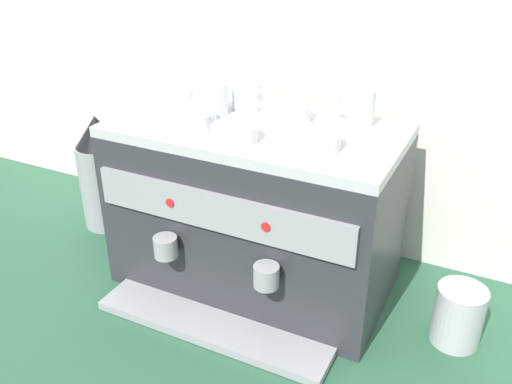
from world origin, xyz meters
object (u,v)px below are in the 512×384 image
Objects in this scene: espresso_machine at (255,208)px; ceramic_bowl_3 at (285,113)px; ceramic_cup_0 at (359,107)px; ceramic_cup_1 at (248,96)px; ceramic_bowl_1 at (311,140)px; ceramic_bowl_0 at (189,120)px; ceramic_bowl_2 at (234,133)px; milk_pitcher at (458,315)px; coffee_grinder at (102,173)px; ceramic_cup_2 at (214,99)px.

espresso_machine is 0.25m from ceramic_bowl_3.
ceramic_cup_1 is at bearing -177.34° from ceramic_cup_0.
ceramic_cup_0 is 0.19m from ceramic_bowl_1.
ceramic_cup_1 is 0.29m from ceramic_bowl_1.
espresso_machine is at bearing 31.52° from ceramic_bowl_0.
ceramic_cup_1 is 1.09× the size of ceramic_bowl_2.
milk_pitcher is at bearing -22.55° from ceramic_cup_0.
espresso_machine is 5.76× the size of ceramic_bowl_3.
coffee_grinder is (-0.59, -0.00, -0.28)m from ceramic_bowl_3.
ceramic_bowl_1 is 1.23× the size of ceramic_bowl_2.
ceramic_bowl_2 is at bearing -71.41° from ceramic_cup_1.
ceramic_bowl_1 is 0.36× the size of coffee_grinder.
espresso_machine is 0.55m from coffee_grinder.
ceramic_cup_1 is at bearing 72.48° from ceramic_bowl_0.
ceramic_bowl_2 is 0.64m from milk_pitcher.
ceramic_cup_0 reaches higher than ceramic_cup_1.
espresso_machine is 5.39× the size of ceramic_bowl_1.
ceramic_cup_0 is 0.35m from ceramic_cup_2.
coffee_grinder is (-0.71, 0.12, -0.28)m from ceramic_bowl_1.
ceramic_bowl_1 is 1.07× the size of ceramic_bowl_3.
ceramic_bowl_0 is 0.52m from coffee_grinder.
ceramic_cup_0 is 0.52m from milk_pitcher.
ceramic_cup_0 is at bearing 13.41° from ceramic_cup_2.
ceramic_bowl_3 is at bearing 0.34° from coffee_grinder.
coffee_grinder is at bearing 161.43° from ceramic_bowl_0.
ceramic_cup_2 is 0.19m from ceramic_bowl_2.
ceramic_bowl_2 is (0.13, -0.02, -0.00)m from ceramic_bowl_0.
ceramic_cup_2 is 0.31m from ceramic_bowl_1.
ceramic_cup_1 is at bearing 5.09° from coffee_grinder.
ceramic_bowl_1 and ceramic_bowl_2 have the same top height.
ceramic_cup_2 reaches higher than coffee_grinder.
espresso_machine is 6.47× the size of ceramic_cup_0.
ceramic_cup_1 reaches higher than ceramic_bowl_1.
espresso_machine reaches higher than milk_pitcher.
ceramic_bowl_0 is 0.35× the size of coffee_grinder.
ceramic_bowl_0 reaches higher than milk_pitcher.
milk_pitcher is (0.30, -0.13, -0.40)m from ceramic_cup_0.
coffee_grinder is at bearing -174.91° from ceramic_cup_1.
milk_pitcher is (0.51, 0.09, -0.38)m from ceramic_bowl_2.
ceramic_cup_2 reaches higher than ceramic_cup_1.
ceramic_bowl_0 is 0.23m from ceramic_bowl_3.
ceramic_cup_1 reaches higher than ceramic_bowl_0.
ceramic_bowl_0 is 0.99× the size of ceramic_bowl_1.
ceramic_bowl_0 is (0.00, -0.11, -0.02)m from ceramic_cup_2.
coffee_grinder is at bearing 176.44° from ceramic_cup_2.
coffee_grinder is (-0.75, -0.06, -0.30)m from ceramic_cup_0.
ceramic_cup_0 is 1.03× the size of ceramic_bowl_2.
ceramic_bowl_1 is at bearing -104.84° from ceramic_cup_0.
coffee_grinder is at bearing 163.37° from ceramic_bowl_2.
espresso_machine is 0.29m from ceramic_cup_2.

